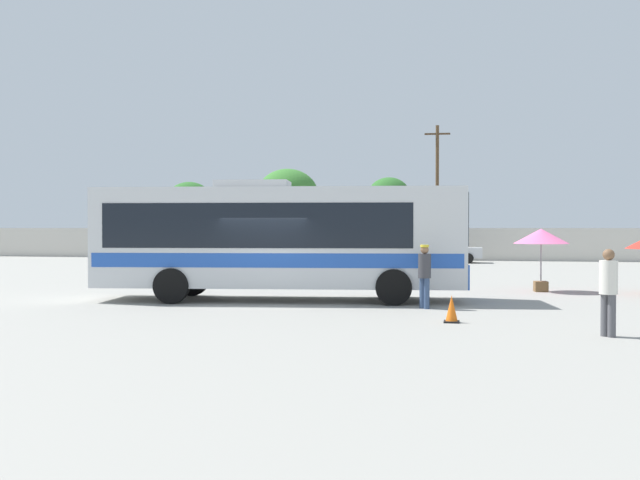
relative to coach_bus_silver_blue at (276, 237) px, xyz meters
name	(u,v)px	position (x,y,z in m)	size (l,w,h in m)	color
ground_plane	(332,279)	(-0.01, 9.27, -1.94)	(300.00, 300.00, 0.00)	gray
perimeter_wall	(383,244)	(-0.01, 28.37, -0.85)	(80.00, 0.30, 2.20)	beige
coach_bus_silver_blue	(276,237)	(0.00, 0.00, 0.00)	(11.31, 4.01, 3.65)	silver
attendant_by_bus_door	(425,272)	(4.58, -1.38, -0.95)	(0.49, 0.49, 1.75)	#33476B
passenger_waiting_on_apron	(608,287)	(8.53, -5.69, -0.94)	(0.51, 0.51, 1.79)	#4C4C51
vendor_umbrella_near_gate_pink	(541,238)	(8.23, 4.67, -0.08)	(1.89, 1.89, 2.18)	gray
parked_car_leftmost_black	(162,249)	(-15.13, 25.32, -1.18)	(4.34, 1.99, 1.44)	black
parked_car_second_silver	(250,249)	(-8.58, 24.85, -1.13)	(4.29, 2.07, 1.54)	#B7BABF
parked_car_third_black	(336,249)	(-2.64, 24.32, -1.14)	(4.46, 2.11, 1.54)	black
parked_car_rightmost_silver	(445,250)	(4.33, 24.83, -1.15)	(4.49, 2.02, 1.50)	#B7BABF
utility_pole_near	(437,190)	(3.62, 30.09, 2.98)	(1.80, 0.25, 9.47)	#4C3823
roadside_tree_left	(189,202)	(-16.06, 32.57, 2.33)	(3.75, 3.75, 5.89)	brown
roadside_tree_midleft	(288,195)	(-7.48, 30.69, 2.72)	(4.60, 4.60, 6.63)	brown
roadside_tree_midright	(389,196)	(-0.16, 33.29, 2.72)	(3.22, 3.22, 6.07)	brown
traffic_cone_on_apron	(452,309)	(5.37, -4.13, -1.64)	(0.36, 0.36, 0.64)	black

